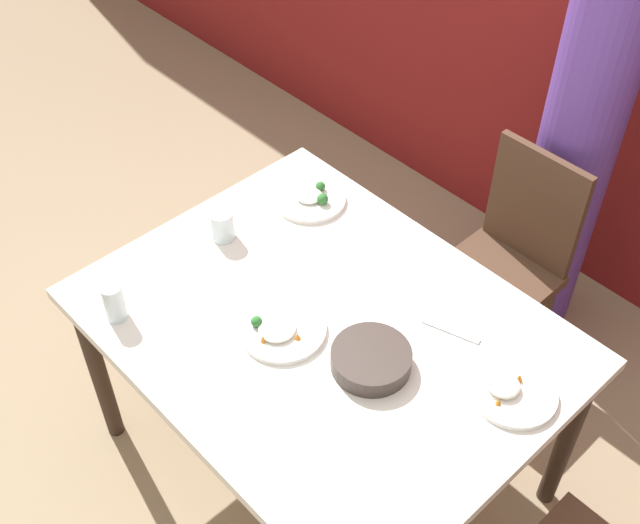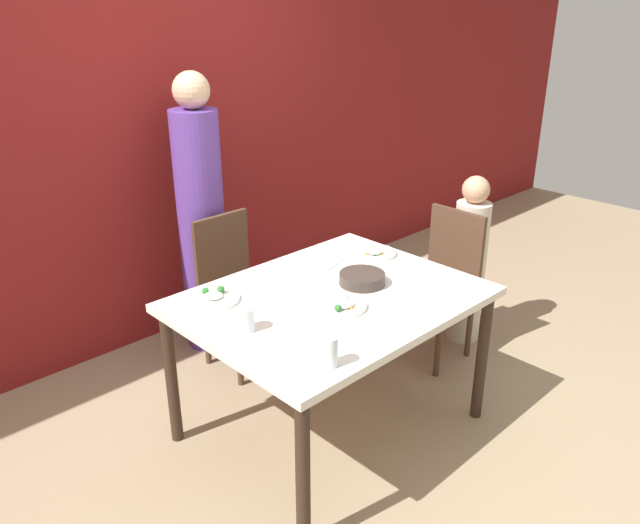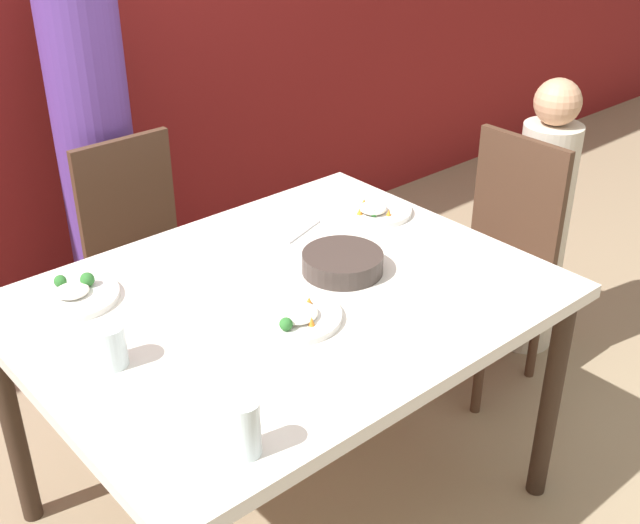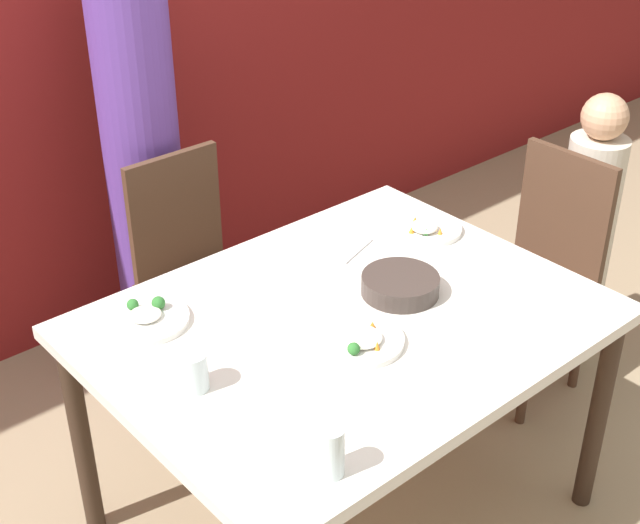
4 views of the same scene
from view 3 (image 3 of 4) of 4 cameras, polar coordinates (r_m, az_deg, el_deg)
ground_plane at (r=2.68m, az=-2.22°, el=-16.67°), size 10.00×10.00×0.00m
dining_table at (r=2.23m, az=-2.55°, el=-4.00°), size 1.40×1.09×0.78m
chair_adult_spot at (r=3.01m, az=-12.13°, el=0.28°), size 0.40×0.40×0.93m
chair_child_spot at (r=3.03m, az=12.24°, el=0.51°), size 0.40×0.40×0.93m
person_adult at (r=3.13m, az=-15.63°, el=7.53°), size 0.29×0.29×1.74m
person_child at (r=3.23m, az=15.33°, el=2.40°), size 0.22×0.22×1.11m
bowl_curry at (r=2.28m, az=1.61°, el=0.01°), size 0.23×0.23×0.06m
plate_rice_adult at (r=2.64m, az=3.89°, el=3.70°), size 0.24×0.24×0.05m
plate_rice_child at (r=2.07m, az=-1.97°, el=-3.84°), size 0.26×0.26×0.05m
plate_noodles at (r=2.26m, az=-17.19°, el=-2.23°), size 0.25×0.25×0.06m
glass_water_tall at (r=1.65m, az=-5.38°, el=-11.67°), size 0.07×0.07×0.13m
glass_water_short at (r=1.95m, az=-14.74°, el=-5.77°), size 0.08×0.08×0.11m
fork_steel at (r=2.52m, az=-1.24°, el=2.20°), size 0.18×0.08×0.01m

